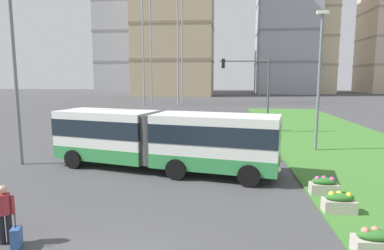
# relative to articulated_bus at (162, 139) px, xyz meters

# --- Properties ---
(articulated_bus) EXTENTS (12.05, 5.15, 3.00)m
(articulated_bus) POSITION_rel_articulated_bus_xyz_m (0.00, 0.00, 0.00)
(articulated_bus) COLOR silver
(articulated_bus) RESTS_ON ground
(car_white_van) EXTENTS (4.54, 2.33, 1.58)m
(car_white_van) POSITION_rel_articulated_bus_xyz_m (-5.54, 13.41, -0.90)
(car_white_van) COLOR silver
(car_white_van) RESTS_ON ground
(pedestrian_crossing) EXTENTS (0.56, 0.36, 1.74)m
(pedestrian_crossing) POSITION_rel_articulated_bus_xyz_m (-3.02, -8.02, -0.65)
(pedestrian_crossing) COLOR black
(pedestrian_crossing) RESTS_ON ground
(rolling_suitcase) EXTENTS (0.33, 0.41, 0.97)m
(rolling_suitcase) POSITION_rel_articulated_bus_xyz_m (-2.57, -8.22, -1.34)
(rolling_suitcase) COLOR #335693
(rolling_suitcase) RESTS_ON ground
(flower_planter_0) EXTENTS (1.10, 0.56, 0.74)m
(flower_planter_0) POSITION_rel_articulated_bus_xyz_m (7.23, -7.69, -1.23)
(flower_planter_0) COLOR #B7AD9E
(flower_planter_0) RESTS_ON grass_median
(flower_planter_1) EXTENTS (1.10, 0.56, 0.74)m
(flower_planter_1) POSITION_rel_articulated_bus_xyz_m (7.23, -4.87, -1.23)
(flower_planter_1) COLOR #B7AD9E
(flower_planter_1) RESTS_ON grass_median
(flower_planter_2) EXTENTS (1.10, 0.56, 0.74)m
(flower_planter_2) POSITION_rel_articulated_bus_xyz_m (7.23, -3.05, -1.23)
(flower_planter_2) COLOR #B7AD9E
(flower_planter_2) RESTS_ON grass_median
(traffic_light_far_right) EXTENTS (4.23, 0.28, 6.37)m
(traffic_light_far_right) POSITION_rel_articulated_bus_xyz_m (5.49, 12.31, 2.72)
(traffic_light_far_right) COLOR #474C51
(traffic_light_far_right) RESTS_ON ground
(streetlight_left) EXTENTS (0.70, 0.28, 9.91)m
(streetlight_left) POSITION_rel_articulated_bus_xyz_m (-8.00, 0.39, 3.75)
(streetlight_left) COLOR slate
(streetlight_left) RESTS_ON ground
(streetlight_median) EXTENTS (0.70, 0.28, 8.88)m
(streetlight_median) POSITION_rel_articulated_bus_xyz_m (9.13, 5.51, 3.23)
(streetlight_median) COLOR slate
(streetlight_median) RESTS_ON ground
(apartment_tower_west) EXTENTS (18.60, 14.34, 47.70)m
(apartment_tower_west) POSITION_rel_articulated_bus_xyz_m (-29.50, 92.94, 22.21)
(apartment_tower_west) COLOR #9EA3AD
(apartment_tower_west) RESTS_ON ground
(apartment_tower_centre) EXTENTS (17.58, 17.12, 54.17)m
(apartment_tower_centre) POSITION_rel_articulated_bus_xyz_m (21.51, 90.01, 25.45)
(apartment_tower_centre) COLOR #9EA3AD
(apartment_tower_centre) RESTS_ON ground
(apartment_tower_eastcentre) EXTENTS (18.59, 18.88, 41.81)m
(apartment_tower_eastcentre) POSITION_rel_articulated_bus_xyz_m (26.82, 94.88, 19.28)
(apartment_tower_eastcentre) COLOR beige
(apartment_tower_eastcentre) RESTS_ON ground
(transmission_pylon) EXTENTS (9.00, 6.24, 33.64)m
(transmission_pylon) POSITION_rel_articulated_bus_xyz_m (-7.98, 43.34, 16.61)
(transmission_pylon) COLOR gray
(transmission_pylon) RESTS_ON ground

